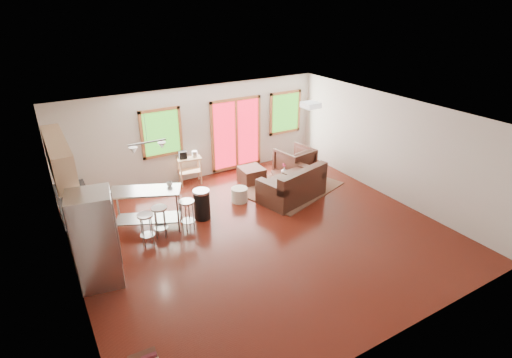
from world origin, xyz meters
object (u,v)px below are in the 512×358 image
rug (290,188)px  island (146,202)px  coffee_table (290,175)px  refrigerator (96,239)px  armchair (295,161)px  kitchen_cart (188,161)px  ottoman (252,175)px  loveseat (293,186)px

rug → island: (-3.89, -0.07, 0.64)m
coffee_table → refrigerator: 5.47m
armchair → rug: bearing=38.3°
rug → island: 3.95m
coffee_table → island: island is taller
rug → kitchen_cart: 2.85m
ottoman → refrigerator: size_ratio=0.35×
rug → armchair: (0.58, 0.63, 0.46)m
refrigerator → island: refrigerator is taller
armchair → kitchen_cart: 2.99m
coffee_table → refrigerator: bearing=-163.5°
ottoman → island: bearing=-163.3°
refrigerator → rug: bearing=25.4°
rug → armchair: size_ratio=2.63×
armchair → refrigerator: size_ratio=0.52×
kitchen_cart → loveseat: bearing=-49.0°
armchair → ottoman: (-1.27, 0.26, -0.26)m
refrigerator → kitchen_cart: (2.94, 3.12, -0.24)m
ottoman → island: size_ratio=0.39×
island → ottoman: bearing=16.7°
coffee_table → refrigerator: size_ratio=0.61×
rug → coffee_table: bearing=62.2°
rug → refrigerator: 5.43m
armchair → refrigerator: 6.11m
coffee_table → kitchen_cart: size_ratio=1.13×
coffee_table → kitchen_cart: (-2.28, 1.57, 0.33)m
ottoman → island: 3.37m
loveseat → kitchen_cart: size_ratio=1.92×
armchair → island: size_ratio=0.58×
rug → coffee_table: coffee_table is taller
armchair → refrigerator: bearing=10.7°
armchair → kitchen_cart: size_ratio=0.97×
island → loveseat: bearing=-7.4°
rug → island: bearing=-179.0°
loveseat → refrigerator: size_ratio=1.03×
loveseat → coffee_table: size_ratio=1.70×
refrigerator → island: 1.88m
armchair → ottoman: armchair is taller
refrigerator → kitchen_cart: bearing=56.5°
refrigerator → island: bearing=57.2°
armchair → ottoman: bearing=-20.8°
refrigerator → kitchen_cart: 4.29m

